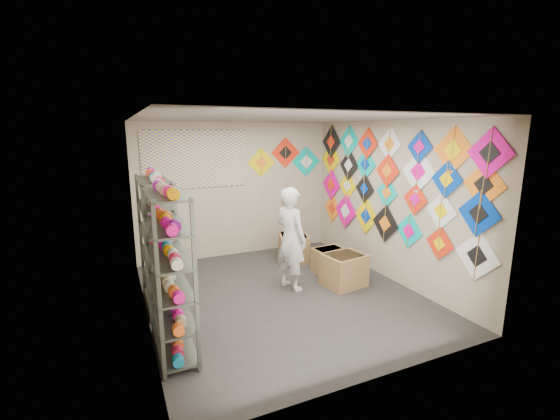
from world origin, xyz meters
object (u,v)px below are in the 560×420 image
shelf_rack_back (157,243)px  carton_c (293,247)px  shopkeeper (291,239)px  shelf_rack_front (170,273)px  carton_a (344,270)px  carton_b (329,261)px

shelf_rack_back → carton_c: 2.90m
shopkeeper → shelf_rack_front: bearing=99.0°
shelf_rack_front → carton_a: size_ratio=2.95×
carton_b → carton_c: carton_c is taller
shelf_rack_back → shopkeeper: shelf_rack_back is taller
shelf_rack_front → shopkeeper: (2.02, 1.05, -0.11)m
shopkeeper → carton_b: (0.94, 0.32, -0.61)m
shelf_rack_front → shelf_rack_back: same height
shelf_rack_front → shopkeeper: bearing=27.4°
shelf_rack_front → shopkeeper: 2.28m
carton_b → shelf_rack_back: bearing=178.1°
shopkeeper → carton_a: bearing=-126.3°
shopkeeper → carton_b: size_ratio=3.06×
shopkeeper → carton_c: size_ratio=2.77×
shopkeeper → carton_c: 1.46m
carton_c → shopkeeper: bearing=-100.3°
shelf_rack_front → shelf_rack_back: size_ratio=1.00×
shelf_rack_front → carton_c: (2.66, 2.23, -0.69)m
carton_b → shelf_rack_front: bearing=-158.4°
shelf_rack_back → carton_a: size_ratio=2.95×
shopkeeper → carton_c: (0.64, 1.19, -0.57)m
shelf_rack_back → shopkeeper: (2.02, -0.25, -0.11)m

